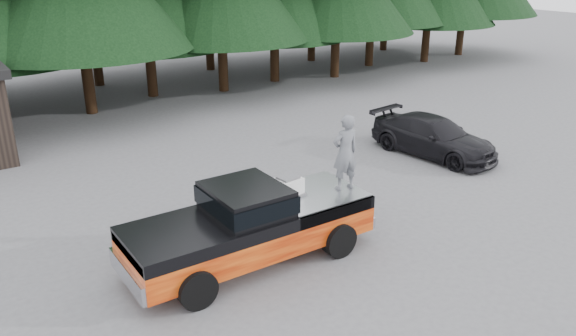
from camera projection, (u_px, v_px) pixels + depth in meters
ground at (292, 229)px, 14.71m from camera, size 120.00×120.00×0.00m
pickup_truck at (251, 236)px, 12.99m from camera, size 6.00×2.04×1.33m
truck_cab at (246, 199)px, 12.59m from camera, size 1.66×1.90×0.59m
air_compressor at (288, 187)px, 13.41m from camera, size 0.68×0.59×0.42m
man_on_bed at (345, 152)px, 13.55m from camera, size 0.74×0.53×1.89m
parked_car at (433, 137)px, 19.90m from camera, size 2.48×4.91×1.37m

